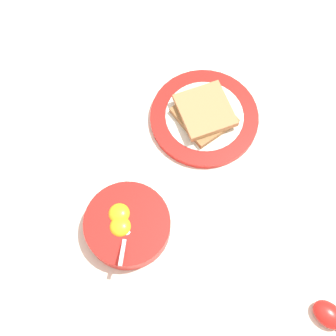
% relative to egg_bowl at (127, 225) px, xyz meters
% --- Properties ---
extents(ground_plane, '(3.00, 3.00, 0.00)m').
position_rel_egg_bowl_xyz_m(ground_plane, '(0.20, 0.19, -0.02)').
color(ground_plane, silver).
extents(egg_bowl, '(0.16, 0.16, 0.07)m').
position_rel_egg_bowl_xyz_m(egg_bowl, '(0.00, 0.00, 0.00)').
color(egg_bowl, red).
rests_on(egg_bowl, ground_plane).
extents(toast_plate, '(0.22, 0.22, 0.02)m').
position_rel_egg_bowl_xyz_m(toast_plate, '(0.06, 0.27, -0.01)').
color(toast_plate, red).
rests_on(toast_plate, ground_plane).
extents(toast_sandwich, '(0.14, 0.15, 0.03)m').
position_rel_egg_bowl_xyz_m(toast_sandwich, '(0.06, 0.26, 0.01)').
color(toast_sandwich, '#9E7042').
rests_on(toast_sandwich, toast_plate).
extents(soup_spoon, '(0.15, 0.08, 0.03)m').
position_rel_egg_bowl_xyz_m(soup_spoon, '(0.39, -0.03, -0.01)').
color(soup_spoon, red).
rests_on(soup_spoon, ground_plane).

